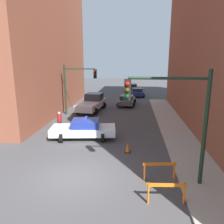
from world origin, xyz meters
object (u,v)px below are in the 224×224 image
object	(u,v)px
police_car	(84,129)
pedestrian_crossing	(60,122)
traffic_light_near	(179,111)
white_truck	(92,103)
traffic_light_far	(75,83)
barrier_mid	(166,190)
parked_car_far	(132,87)
parked_car_near	(127,100)
traffic_cone	(128,147)
barrier_back	(159,168)
parked_car_mid	(137,92)

from	to	relation	value
police_car	pedestrian_crossing	distance (m)	2.60
traffic_light_near	white_truck	distance (m)	16.29
traffic_light_near	white_truck	bearing A→B (deg)	114.63
traffic_light_far	barrier_mid	size ratio (longest dim) A/B	3.25
police_car	white_truck	distance (m)	9.04
traffic_light_far	parked_car_far	bearing A→B (deg)	73.40
traffic_light_near	parked_car_near	world-z (taller)	traffic_light_near
traffic_light_near	parked_car_far	size ratio (longest dim) A/B	1.18
traffic_light_far	traffic_cone	distance (m)	11.34
barrier_back	pedestrian_crossing	bearing A→B (deg)	137.47
barrier_back	parked_car_near	bearing A→B (deg)	97.06
police_car	pedestrian_crossing	world-z (taller)	pedestrian_crossing
parked_car_far	pedestrian_crossing	xyz separation A→B (m)	(-5.51, -24.89, 0.19)
pedestrian_crossing	traffic_cone	distance (m)	6.60
traffic_light_far	parked_car_far	world-z (taller)	traffic_light_far
traffic_light_far	parked_car_far	distance (m)	20.13
traffic_light_near	parked_car_near	distance (m)	18.51
traffic_light_near	parked_car_near	bearing A→B (deg)	98.96
parked_car_mid	barrier_back	world-z (taller)	parked_car_mid
traffic_light_far	parked_car_far	size ratio (longest dim) A/B	1.18
traffic_light_near	parked_car_mid	xyz separation A→B (m)	(-1.43, 25.52, -2.86)
traffic_light_near	barrier_mid	bearing A→B (deg)	-110.72
police_car	parked_car_mid	xyz separation A→B (m)	(4.15, 19.88, -0.05)
white_truck	barrier_mid	world-z (taller)	white_truck
pedestrian_crossing	barrier_mid	bearing A→B (deg)	51.66
parked_car_near	barrier_back	distance (m)	17.90
police_car	traffic_cone	distance (m)	4.01
barrier_mid	barrier_back	xyz separation A→B (m)	(-0.08, 1.79, 0.00)
parked_car_mid	white_truck	bearing A→B (deg)	-116.42
traffic_light_near	barrier_back	xyz separation A→B (m)	(-0.65, 0.29, -2.91)
pedestrian_crossing	barrier_back	size ratio (longest dim) A/B	1.04
parked_car_mid	barrier_back	distance (m)	25.24
traffic_light_near	traffic_light_far	distance (m)	15.00
traffic_light_near	barrier_mid	distance (m)	3.33
traffic_light_near	parked_car_near	xyz separation A→B (m)	(-2.85, 18.06, -2.86)
traffic_cone	barrier_mid	bearing A→B (deg)	-70.94
traffic_light_near	barrier_mid	xyz separation A→B (m)	(-0.57, -1.50, -2.91)
traffic_light_far	parked_car_near	distance (m)	7.96
pedestrian_crossing	traffic_cone	bearing A→B (deg)	68.75
traffic_cone	parked_car_far	bearing A→B (deg)	90.14
parked_car_far	pedestrian_crossing	size ratio (longest dim) A/B	2.66
barrier_mid	traffic_cone	xyz separation A→B (m)	(-1.70, 4.91, -0.30)
parked_car_mid	barrier_mid	size ratio (longest dim) A/B	2.70
police_car	barrier_mid	size ratio (longest dim) A/B	3.05
police_car	white_truck	bearing A→B (deg)	0.45
white_truck	traffic_cone	size ratio (longest dim) A/B	8.54
parked_car_near	parked_car_far	world-z (taller)	same
traffic_light_near	traffic_light_far	xyz separation A→B (m)	(-8.03, 12.67, -0.13)
traffic_light_near	traffic_cone	bearing A→B (deg)	123.57
traffic_cone	traffic_light_far	bearing A→B (deg)	121.92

